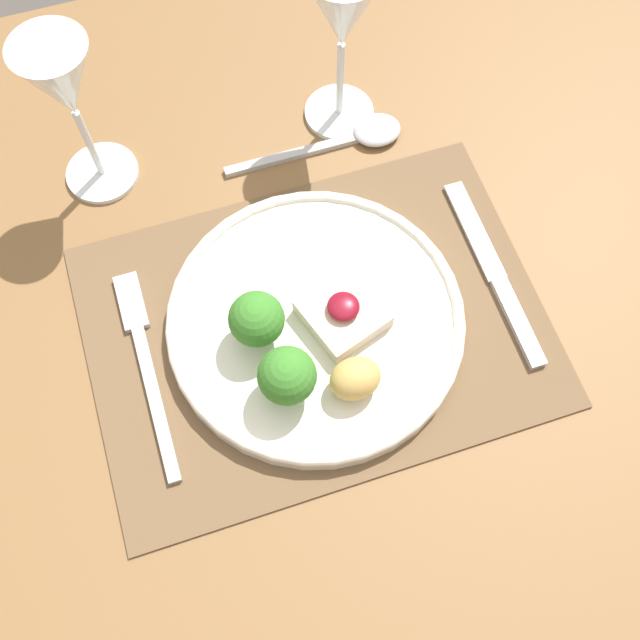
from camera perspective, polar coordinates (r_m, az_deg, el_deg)
name	(u,v)px	position (r m, az deg, el deg)	size (l,w,h in m)	color
ground_plane	(318,483)	(1.44, -0.17, -12.28)	(8.00, 8.00, 0.00)	#4C4742
dining_table	(316,357)	(0.81, -0.30, -2.82)	(1.45, 1.01, 0.73)	brown
placemat	(316,325)	(0.74, -0.33, -0.41)	(0.44, 0.32, 0.00)	brown
dinner_plate	(317,327)	(0.72, -0.23, -0.55)	(0.29, 0.29, 0.08)	silver
fork	(145,357)	(0.74, -13.20, -2.75)	(0.02, 0.22, 0.01)	#B2B2B7
knife	(499,283)	(0.77, 13.50, 2.75)	(0.02, 0.22, 0.01)	#B2B2B7
spoon	(358,136)	(0.85, 2.92, 13.85)	(0.20, 0.04, 0.02)	#B2B2B7
wine_glass_near	(342,21)	(0.78, 1.71, 21.85)	(0.08, 0.08, 0.19)	white
wine_glass_far	(65,90)	(0.76, -18.83, 16.24)	(0.08, 0.08, 0.19)	white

